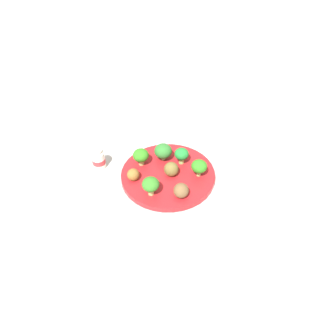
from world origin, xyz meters
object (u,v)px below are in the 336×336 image
at_px(broccoli_floret_far_rim, 163,151).
at_px(meatball_near_rim, 133,175).
at_px(knife, 262,184).
at_px(yogurt_bottle, 99,160).
at_px(meatball_back_right, 181,191).
at_px(broccoli_floret_front_left, 182,154).
at_px(broccoli_floret_front_right, 199,168).
at_px(plate, 168,175).
at_px(napkin, 259,181).
at_px(broccoli_floret_back_left, 151,185).
at_px(meatball_far_rim, 171,169).
at_px(broccoli_floret_back_right, 141,156).
at_px(fork, 261,175).

xyz_separation_m(broccoli_floret_far_rim, meatball_near_rim, (-0.08, -0.10, -0.01)).
height_order(knife, yogurt_bottle, yogurt_bottle).
bearing_deg(meatball_back_right, knife, 18.85).
xyz_separation_m(broccoli_floret_front_left, meatball_near_rim, (-0.13, -0.09, -0.02)).
distance_m(broccoli_floret_front_left, knife, 0.25).
xyz_separation_m(broccoli_floret_front_right, broccoli_floret_front_left, (-0.05, 0.06, -0.00)).
distance_m(plate, knife, 0.28).
relative_size(napkin, yogurt_bottle, 2.57).
bearing_deg(broccoli_floret_back_left, meatball_far_rim, 59.90).
bearing_deg(broccoli_floret_front_left, broccoli_floret_back_left, -117.98).
distance_m(broccoli_floret_back_left, broccoli_floret_front_left, 0.16).
distance_m(broccoli_floret_back_right, meatball_near_rim, 0.07).
xyz_separation_m(broccoli_floret_back_left, meatball_back_right, (0.08, 0.00, -0.02)).
xyz_separation_m(meatball_far_rim, meatball_back_right, (0.03, -0.08, -0.00)).
bearing_deg(broccoli_floret_back_left, broccoli_floret_front_right, 33.36).
height_order(meatball_far_rim, knife, meatball_far_rim).
bearing_deg(meatball_far_rim, plate, 150.22).
bearing_deg(yogurt_bottle, meatball_back_right, -23.55).
relative_size(plate, broccoli_floret_front_left, 5.38).
bearing_deg(napkin, meatball_back_right, -156.59).
height_order(broccoli_floret_back_right, broccoli_floret_front_left, broccoli_floret_back_right).
height_order(broccoli_floret_back_left, knife, broccoli_floret_back_left).
xyz_separation_m(plate, napkin, (0.27, 0.01, -0.01)).
bearing_deg(meatball_back_right, broccoli_floret_far_rim, 113.57).
bearing_deg(broccoli_floret_front_left, meatball_far_rim, -114.70).
bearing_deg(plate, knife, -1.98).
bearing_deg(yogurt_bottle, broccoli_floret_front_right, -5.43).
bearing_deg(napkin, broccoli_floret_back_left, -162.35).
xyz_separation_m(broccoli_floret_back_left, yogurt_bottle, (-0.18, 0.11, -0.02)).
relative_size(broccoli_floret_front_right, yogurt_bottle, 0.80).
xyz_separation_m(broccoli_floret_front_right, fork, (0.19, 0.03, -0.04)).
bearing_deg(meatball_near_rim, fork, 9.42).
bearing_deg(meatball_far_rim, meatball_back_right, -67.40).
height_order(napkin, fork, fork).
height_order(plate, meatball_back_right, meatball_back_right).
bearing_deg(meatball_far_rim, knife, -0.81).
distance_m(broccoli_floret_back_right, fork, 0.36).
xyz_separation_m(plate, fork, (0.28, 0.03, -0.00)).
relative_size(fork, knife, 0.83).
distance_m(plate, meatball_near_rim, 0.11).
distance_m(meatball_far_rim, napkin, 0.26).
bearing_deg(meatball_back_right, yogurt_bottle, 156.45).
height_order(broccoli_floret_front_left, meatball_far_rim, broccoli_floret_front_left).
bearing_deg(napkin, knife, -68.37).
xyz_separation_m(broccoli_floret_back_right, fork, (0.36, -0.01, -0.04)).
bearing_deg(broccoli_floret_front_left, napkin, -10.24).
bearing_deg(napkin, fork, 66.20).
relative_size(broccoli_floret_front_right, meatball_back_right, 1.26).
relative_size(meatball_back_right, napkin, 0.25).
height_order(plate, fork, plate).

